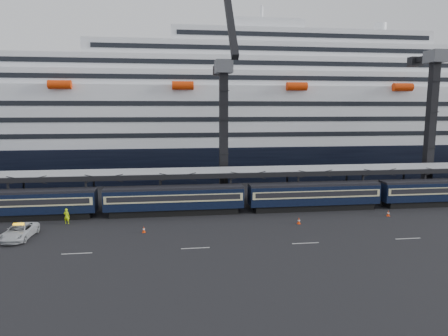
% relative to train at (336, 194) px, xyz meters
% --- Properties ---
extents(ground, '(260.00, 260.00, 0.00)m').
position_rel_train_xyz_m(ground, '(4.65, -10.00, -2.20)').
color(ground, black).
rests_on(ground, ground).
extents(train, '(133.05, 3.00, 4.05)m').
position_rel_train_xyz_m(train, '(0.00, 0.00, 0.00)').
color(train, black).
rests_on(train, ground).
extents(canopy, '(130.00, 6.25, 5.53)m').
position_rel_train_xyz_m(canopy, '(4.65, 4.00, 3.05)').
color(canopy, '#989A9F').
rests_on(canopy, ground).
extents(cruise_ship, '(214.09, 28.84, 34.00)m').
position_rel_train_xyz_m(cruise_ship, '(3.57, 35.99, 10.14)').
color(cruise_ship, black).
rests_on(cruise_ship, ground).
extents(crane_dark_near, '(4.50, 17.75, 35.08)m').
position_rel_train_xyz_m(crane_dark_near, '(-15.35, 8.59, 9.73)').
color(crane_dark_near, '#515359').
rests_on(crane_dark_near, ground).
extents(crane_dark_mid, '(4.50, 18.24, 39.64)m').
position_rel_train_xyz_m(crane_dark_mid, '(19.65, 7.59, 11.16)').
color(crane_dark_mid, '#515359').
rests_on(crane_dark_mid, ground).
extents(pickup_truck, '(2.97, 5.98, 1.63)m').
position_rel_train_xyz_m(pickup_truck, '(-40.84, -8.27, -1.39)').
color(pickup_truck, silver).
rests_on(pickup_truck, ground).
extents(worker, '(0.80, 0.60, 2.00)m').
position_rel_train_xyz_m(worker, '(-37.04, -2.86, -1.20)').
color(worker, '#D2FF0D').
rests_on(worker, ground).
extents(traffic_cone_a, '(0.34, 0.34, 0.68)m').
position_rel_train_xyz_m(traffic_cone_a, '(-40.93, -4.78, -1.87)').
color(traffic_cone_a, '#E73607').
rests_on(traffic_cone_a, ground).
extents(traffic_cone_b, '(0.38, 0.38, 0.76)m').
position_rel_train_xyz_m(traffic_cone_b, '(-27.08, -7.83, -1.82)').
color(traffic_cone_b, '#E73607').
rests_on(traffic_cone_b, ground).
extents(traffic_cone_c, '(0.42, 0.42, 0.84)m').
position_rel_train_xyz_m(traffic_cone_c, '(-7.74, -6.74, -1.79)').
color(traffic_cone_c, '#E73607').
rests_on(traffic_cone_c, ground).
extents(traffic_cone_d, '(0.40, 0.40, 0.80)m').
position_rel_train_xyz_m(traffic_cone_d, '(5.53, -4.74, -1.80)').
color(traffic_cone_d, '#E73607').
rests_on(traffic_cone_d, ground).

